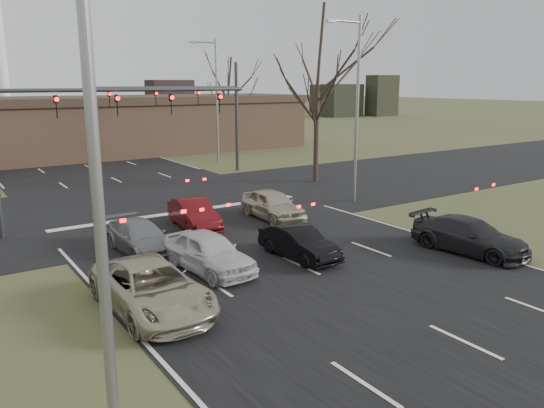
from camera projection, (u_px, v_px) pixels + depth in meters
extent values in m
plane|color=#424B28|center=(357.00, 293.00, 16.85)|extent=(360.00, 360.00, 0.00)
cube|color=black|center=(23.00, 137.00, 65.39)|extent=(14.00, 300.00, 0.02)
cube|color=black|center=(169.00, 205.00, 28.99)|extent=(200.00, 14.00, 0.02)
cube|color=#8F674D|center=(87.00, 130.00, 48.17)|extent=(42.00, 10.00, 4.60)
cube|color=#38281E|center=(85.00, 101.00, 47.58)|extent=(42.40, 10.40, 0.70)
cylinder|color=#383A3D|center=(130.00, 90.00, 24.63)|extent=(12.00, 0.18, 0.18)
imported|color=black|center=(56.00, 107.00, 22.97)|extent=(0.16, 0.20, 1.00)
imported|color=black|center=(117.00, 105.00, 24.42)|extent=(0.16, 0.20, 1.00)
imported|color=black|center=(171.00, 104.00, 25.87)|extent=(0.16, 0.20, 1.00)
imported|color=black|center=(219.00, 103.00, 27.32)|extent=(0.16, 0.20, 1.00)
cylinder|color=#383A3D|center=(237.00, 117.00, 39.46)|extent=(0.24, 0.24, 8.00)
cylinder|color=#383A3D|center=(166.00, 88.00, 35.98)|extent=(11.00, 0.18, 0.18)
imported|color=black|center=(198.00, 98.00, 37.42)|extent=(0.16, 0.20, 1.00)
imported|color=black|center=(156.00, 98.00, 35.71)|extent=(0.16, 0.20, 1.00)
imported|color=black|center=(109.00, 99.00, 34.00)|extent=(0.16, 0.20, 1.00)
cylinder|color=gray|center=(97.00, 191.00, 7.61)|extent=(0.18, 0.18, 10.00)
cylinder|color=gray|center=(357.00, 111.00, 28.72)|extent=(0.18, 0.18, 10.00)
cylinder|color=gray|center=(346.00, 21.00, 27.15)|extent=(2.00, 0.12, 0.12)
cube|color=gray|center=(331.00, 21.00, 26.61)|extent=(0.50, 0.25, 0.15)
cylinder|color=gray|center=(217.00, 102.00, 42.74)|extent=(0.18, 0.18, 10.00)
cylinder|color=gray|center=(204.00, 42.00, 41.17)|extent=(2.00, 0.12, 0.12)
cube|color=gray|center=(192.00, 42.00, 40.64)|extent=(0.50, 0.25, 0.15)
cylinder|color=black|center=(316.00, 135.00, 35.07)|extent=(0.32, 0.32, 6.33)
cylinder|color=black|center=(228.00, 124.00, 52.77)|extent=(0.32, 0.32, 4.95)
imported|color=#B0A78E|center=(151.00, 288.00, 15.37)|extent=(2.48, 5.17, 1.42)
imported|color=silver|center=(209.00, 252.00, 18.64)|extent=(2.13, 4.33, 1.42)
imported|color=black|center=(299.00, 243.00, 20.06)|extent=(1.42, 3.73, 1.21)
imported|color=black|center=(470.00, 236.00, 20.73)|extent=(2.44, 4.84, 1.35)
imported|color=gray|center=(141.00, 237.00, 20.77)|extent=(1.88, 4.25, 1.21)
imported|color=#540C10|center=(194.00, 214.00, 24.23)|extent=(1.87, 4.14, 1.32)
imported|color=#B7AF94|center=(273.00, 205.00, 25.84)|extent=(1.94, 4.31, 1.44)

